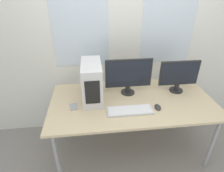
# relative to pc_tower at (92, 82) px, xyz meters

# --- Properties ---
(wall_back) EXTENTS (8.00, 0.07, 2.70)m
(wall_back) POSITION_rel_pc_tower_xyz_m (0.45, 0.51, 0.36)
(wall_back) COLOR silver
(wall_back) RESTS_ON ground_plane
(desk) EXTENTS (1.87, 0.95, 0.77)m
(desk) POSITION_rel_pc_tower_xyz_m (0.45, -0.10, -0.27)
(desk) COLOR #D1BA8E
(desk) RESTS_ON ground_plane
(pc_tower) EXTENTS (0.22, 0.48, 0.44)m
(pc_tower) POSITION_rel_pc_tower_xyz_m (0.00, 0.00, 0.00)
(pc_tower) COLOR silver
(pc_tower) RESTS_ON desk
(monitor_main) EXTENTS (0.55, 0.17, 0.44)m
(monitor_main) POSITION_rel_pc_tower_xyz_m (0.43, 0.07, 0.02)
(monitor_main) COLOR black
(monitor_main) RESTS_ON desk
(monitor_right_near) EXTENTS (0.48, 0.17, 0.40)m
(monitor_right_near) POSITION_rel_pc_tower_xyz_m (1.04, 0.05, -0.00)
(monitor_right_near) COLOR black
(monitor_right_near) RESTS_ON desk
(keyboard) EXTENTS (0.48, 0.17, 0.02)m
(keyboard) POSITION_rel_pc_tower_xyz_m (0.38, -0.30, -0.21)
(keyboard) COLOR silver
(keyboard) RESTS_ON desk
(mouse) EXTENTS (0.06, 0.11, 0.03)m
(mouse) POSITION_rel_pc_tower_xyz_m (0.69, -0.28, -0.20)
(mouse) COLOR #2D2D2D
(mouse) RESTS_ON desk
(cell_phone) EXTENTS (0.10, 0.14, 0.01)m
(cell_phone) POSITION_rel_pc_tower_xyz_m (-0.21, -0.16, -0.21)
(cell_phone) COLOR #99999E
(cell_phone) RESTS_ON desk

